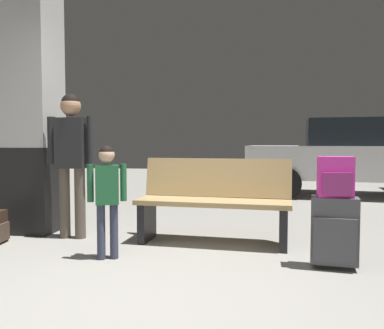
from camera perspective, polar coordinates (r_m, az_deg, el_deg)
name	(u,v)px	position (r m, az deg, el deg)	size (l,w,h in m)	color
ground_plane	(203,210)	(6.61, 1.62, -6.48)	(18.00, 18.00, 0.10)	gray
structural_pillar	(33,109)	(5.13, -21.77, 7.37)	(0.57, 0.57, 2.93)	black
bench	(214,201)	(4.24, 3.14, -5.22)	(1.64, 0.65, 0.89)	tan
suitcase	(334,231)	(3.61, 19.61, -8.88)	(0.40, 0.28, 0.60)	#4C4C51
backpack_bright	(335,177)	(3.54, 19.76, -1.74)	(0.28, 0.20, 0.34)	#D833A5
child	(107,189)	(3.70, -12.02, -3.50)	(0.33, 0.20, 1.03)	#33384C
adult	(71,150)	(4.59, -16.80, 2.05)	(0.54, 0.22, 1.59)	brown
parked_car_near	(356,155)	(8.51, 22.35, 1.23)	(4.25, 2.11, 1.51)	silver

